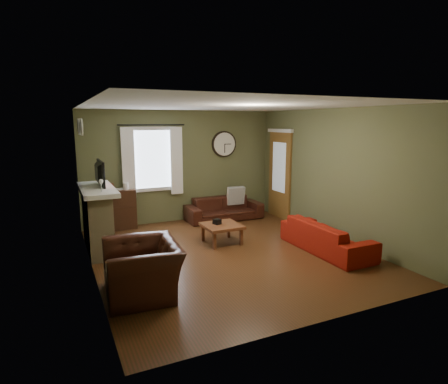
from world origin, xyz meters
name	(u,v)px	position (x,y,z in m)	size (l,w,h in m)	color
floor	(228,253)	(0.00, 0.00, 0.00)	(4.60, 5.20, 0.00)	#462612
ceiling	(229,106)	(0.00, 0.00, 2.60)	(4.60, 5.20, 0.00)	white
wall_left	(89,192)	(-2.30, 0.00, 1.30)	(0.00, 5.20, 2.60)	brown
wall_right	(332,175)	(2.30, 0.00, 1.30)	(0.00, 5.20, 2.60)	brown
wall_back	(181,166)	(0.00, 2.60, 1.30)	(4.60, 0.00, 2.60)	brown
wall_front	(328,215)	(0.00, -2.60, 1.30)	(4.60, 0.00, 2.60)	brown
fireplace	(97,221)	(-2.10, 1.15, 0.55)	(0.40, 1.40, 1.10)	tan
firebox	(109,233)	(-1.91, 1.15, 0.30)	(0.04, 0.60, 0.55)	black
mantel	(97,189)	(-2.07, 1.15, 1.14)	(0.58, 1.60, 0.08)	white
tv	(96,176)	(-2.05, 1.30, 1.35)	(0.60, 0.08, 0.35)	black
tv_screen	(101,173)	(-1.97, 1.30, 1.41)	(0.02, 0.62, 0.36)	#994C3F
medallion_left	(82,127)	(-2.28, 0.80, 2.25)	(0.28, 0.28, 0.03)	white
medallion_mid	(80,127)	(-2.28, 1.15, 2.25)	(0.28, 0.28, 0.03)	white
medallion_right	(79,127)	(-2.28, 1.50, 2.25)	(0.28, 0.28, 0.03)	white
window_pane	(152,159)	(-0.70, 2.58, 1.50)	(1.00, 0.02, 1.30)	silver
curtain_rod	(152,125)	(-0.70, 2.48, 2.27)	(0.03, 0.03, 1.50)	black
curtain_left	(128,163)	(-1.25, 2.48, 1.45)	(0.28, 0.04, 1.55)	white
curtain_right	(177,161)	(-0.15, 2.48, 1.45)	(0.28, 0.04, 1.55)	white
wall_clock	(224,144)	(1.10, 2.55, 1.80)	(0.64, 0.06, 0.64)	white
door	(280,175)	(2.27, 1.85, 1.05)	(0.05, 0.90, 2.10)	brown
bookshelf	(119,210)	(-1.52, 2.42, 0.44)	(0.74, 0.31, 0.87)	black
book	(116,186)	(-1.54, 2.48, 0.96)	(0.17, 0.22, 0.02)	brown
sofa_brown	(224,208)	(0.94, 2.22, 0.27)	(1.85, 0.72, 0.54)	black
pillow_left	(236,196)	(1.28, 2.27, 0.55)	(0.43, 0.13, 0.43)	#A6A9AA
pillow_right	(237,195)	(1.34, 2.33, 0.55)	(0.37, 0.11, 0.37)	#A6A9AA
sofa_red	(326,236)	(1.69, -0.63, 0.28)	(1.90, 0.74, 0.55)	maroon
armchair	(143,269)	(-1.76, -0.98, 0.36)	(1.11, 0.97, 0.72)	black
coffee_table	(222,234)	(0.13, 0.58, 0.19)	(0.70, 0.70, 0.38)	brown
tissue_box	(217,223)	(0.06, 0.64, 0.40)	(0.13, 0.13, 0.10)	black
wine_glass_a	(101,186)	(-2.05, 0.63, 1.29)	(0.07, 0.07, 0.21)	white
wine_glass_b	(101,186)	(-2.05, 0.65, 1.28)	(0.07, 0.07, 0.20)	white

